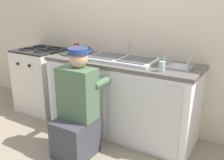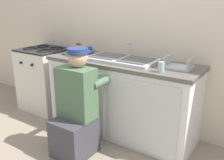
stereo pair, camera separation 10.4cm
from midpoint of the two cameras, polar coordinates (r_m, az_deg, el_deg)
The scene contains 13 objects.
ground_plane at distance 2.94m, azimuth -2.09°, elevation -13.82°, with size 12.00×12.00×0.00m, color gray.
back_wall at distance 3.08m, azimuth 4.45°, elevation 12.31°, with size 6.00×0.10×2.50m, color beige.
counter_cabinet at distance 2.97m, azimuth 0.91°, elevation -4.33°, with size 1.75×0.62×0.85m.
countertop at distance 2.84m, azimuth 1.05°, elevation 4.05°, with size 1.79×0.62×0.04m, color #5B5651.
sink_double_basin at distance 2.83m, azimuth 1.08°, elevation 4.84°, with size 0.80×0.44×0.19m.
stove_range at distance 3.75m, azimuth -16.29°, elevation 0.08°, with size 0.64×0.62×0.91m.
plumber_person at distance 2.56m, azimuth -9.18°, elevation -7.37°, with size 0.42×0.61×1.10m.
condiment_jar at distance 3.26m, azimuth -9.01°, elevation 7.11°, with size 0.07×0.07×0.13m.
dish_rack_tray at distance 2.60m, azimuth 13.75°, elevation 3.29°, with size 0.28×0.22×0.11m.
cell_phone at distance 3.22m, azimuth -11.40°, elevation 5.80°, with size 0.07×0.14×0.01m.
water_glass at distance 2.42m, azimuth 10.17°, elevation 3.07°, with size 0.06×0.06×0.10m.
spice_bottle_red at distance 3.08m, azimuth -10.60°, elevation 6.17°, with size 0.04×0.04×0.10m.
coffee_mug at distance 3.21m, azimuth -6.51°, elevation 6.77°, with size 0.13×0.08×0.09m.
Camera 1 is at (1.35, -2.12, 1.53)m, focal length 40.00 mm.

